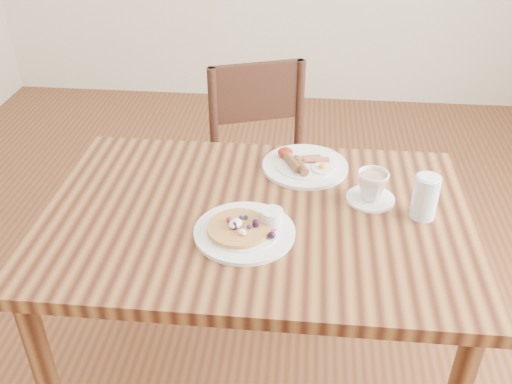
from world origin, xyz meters
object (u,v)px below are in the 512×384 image
pancake_plate (246,229)px  teacup_saucer (372,188)px  chair_far (264,167)px  breakfast_plate (304,165)px  water_glass (425,197)px  dining_table (256,241)px

pancake_plate → teacup_saucer: size_ratio=1.93×
chair_far → breakfast_plate: 0.53m
breakfast_plate → water_glass: bearing=-34.4°
pancake_plate → water_glass: 0.50m
dining_table → breakfast_plate: bearing=64.1°
pancake_plate → water_glass: size_ratio=2.14×
breakfast_plate → pancake_plate: bearing=-111.9°
chair_far → water_glass: (0.49, -0.65, 0.32)m
dining_table → teacup_saucer: teacup_saucer is taller
pancake_plate → teacup_saucer: 0.39m
breakfast_plate → teacup_saucer: 0.26m
pancake_plate → breakfast_plate: size_ratio=1.00×
chair_far → teacup_saucer: bearing=102.2°
dining_table → chair_far: 0.70m
chair_far → pancake_plate: chair_far is taller
dining_table → water_glass: bearing=3.8°
breakfast_plate → water_glass: 0.41m
dining_table → pancake_plate: (-0.02, -0.10, 0.11)m
breakfast_plate → dining_table: bearing=-115.9°
chair_far → water_glass: chair_far is taller
chair_far → breakfast_plate: size_ratio=3.26×
dining_table → chair_far: chair_far is taller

